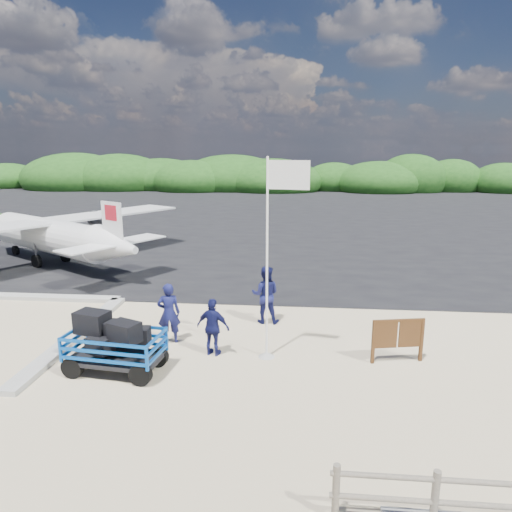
{
  "coord_description": "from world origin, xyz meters",
  "views": [
    {
      "loc": [
        2.32,
        -11.17,
        5.72
      ],
      "look_at": [
        0.78,
        5.47,
        1.81
      ],
      "focal_mm": 32.0,
      "sensor_mm": 36.0,
      "label": 1
    }
  ],
  "objects": [
    {
      "name": "asphalt_apron",
      "position": [
        0.0,
        30.0,
        0.0
      ],
      "size": [
        90.0,
        50.0,
        0.04
      ],
      "primitive_type": null,
      "color": "#B2B2B2",
      "rests_on": "ground"
    },
    {
      "name": "vegetation_band",
      "position": [
        0.0,
        55.0,
        0.0
      ],
      "size": [
        124.0,
        8.0,
        4.4
      ],
      "primitive_type": null,
      "color": "#B2B2B2",
      "rests_on": "ground"
    },
    {
      "name": "signboard",
      "position": [
        5.11,
        0.74,
        0.0
      ],
      "size": [
        1.55,
        0.45,
        1.28
      ],
      "primitive_type": null,
      "rotation": [
        0.0,
        0.0,
        0.2
      ],
      "color": "#533317",
      "rests_on": "ground"
    },
    {
      "name": "crew_a",
      "position": [
        -1.48,
        1.46,
        0.93
      ],
      "size": [
        0.76,
        0.59,
        1.86
      ],
      "primitive_type": "imported",
      "rotation": [
        0.0,
        0.0,
        3.38
      ],
      "color": "#14174B",
      "rests_on": "ground"
    },
    {
      "name": "flagpole",
      "position": [
        1.52,
        0.73,
        0.0
      ],
      "size": [
        1.18,
        0.68,
        5.55
      ],
      "primitive_type": null,
      "rotation": [
        0.0,
        0.0,
        -0.21
      ],
      "color": "white",
      "rests_on": "ground"
    },
    {
      "name": "aircraft_large",
      "position": [
        13.12,
        23.01,
        0.0
      ],
      "size": [
        20.76,
        20.76,
        4.53
      ],
      "primitive_type": null,
      "rotation": [
        0.0,
        0.0,
        2.59
      ],
      "color": "#B2B2B2",
      "rests_on": "ground"
    },
    {
      "name": "baggage_cart",
      "position": [
        -2.36,
        -0.52,
        0.0
      ],
      "size": [
        2.79,
        1.8,
        1.32
      ],
      "primitive_type": null,
      "rotation": [
        0.0,
        0.0,
        -0.12
      ],
      "color": "#0C52B5",
      "rests_on": "ground"
    },
    {
      "name": "crew_b",
      "position": [
        1.29,
        3.39,
        0.98
      ],
      "size": [
        0.97,
        0.77,
        1.96
      ],
      "primitive_type": "imported",
      "rotation": [
        0.0,
        0.0,
        3.11
      ],
      "color": "#14174B",
      "rests_on": "ground"
    },
    {
      "name": "crew_c",
      "position": [
        0.0,
        0.72,
        0.84
      ],
      "size": [
        1.05,
        0.63,
        1.67
      ],
      "primitive_type": "imported",
      "rotation": [
        0.0,
        0.0,
        2.9
      ],
      "color": "#14174B",
      "rests_on": "ground"
    },
    {
      "name": "ground",
      "position": [
        0.0,
        0.0,
        0.0
      ],
      "size": [
        160.0,
        160.0,
        0.0
      ],
      "primitive_type": "plane",
      "color": "beige"
    }
  ]
}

